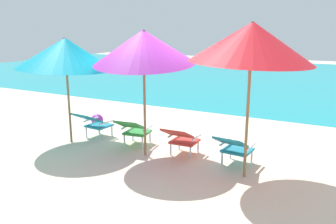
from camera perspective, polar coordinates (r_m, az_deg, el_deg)
The scene contains 10 objects.
ground_plane at distance 11.23m, azimuth 9.11°, elevation 0.27°, with size 40.00×40.00×0.00m, color beige.
ocean_band at distance 19.35m, azimuth 17.51°, elevation 5.41°, with size 40.00×18.00×0.01m, color teal.
lounge_chair_far_left at distance 8.36m, azimuth -12.15°, elevation -1.65°, with size 0.61×0.92×0.68m.
lounge_chair_near_left at distance 7.66m, azimuth -5.65°, elevation -2.80°, with size 0.65×0.94×0.68m.
lounge_chair_near_right at distance 7.03m, azimuth 2.19°, elevation -4.27°, with size 0.57×0.89×0.68m.
lounge_chair_far_right at distance 6.64m, azimuth 10.84°, elevation -5.61°, with size 0.60×0.91×0.68m.
beach_umbrella_left at distance 7.98m, azimuth -16.51°, elevation 9.24°, with size 2.68×2.66×2.41m.
beach_umbrella_center at distance 6.80m, azimuth -4.03°, elevation 10.62°, with size 2.47×2.50×2.63m.
beach_umbrella_right at distance 5.87m, azimuth 13.56°, elevation 11.06°, with size 2.22×2.20×2.70m.
beach_ball at distance 9.50m, azimuth -11.55°, elevation -1.29°, with size 0.32×0.32×0.32m, color purple.
Camera 1 is at (3.54, -6.35, 2.57)m, focal length 37.09 mm.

